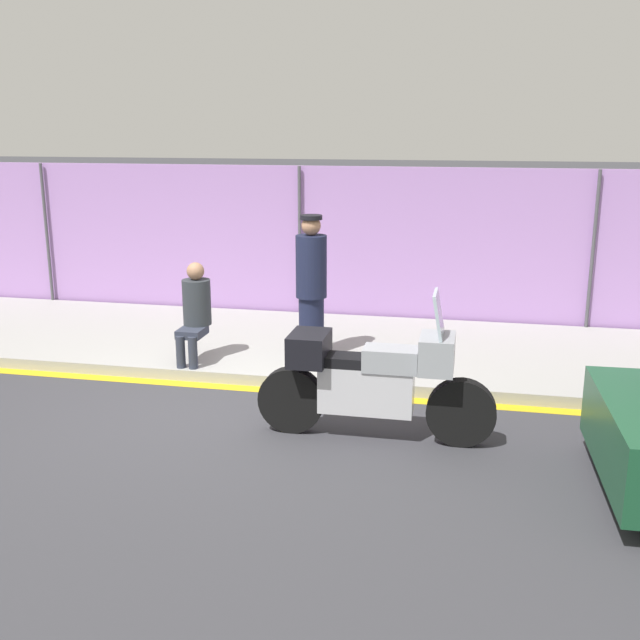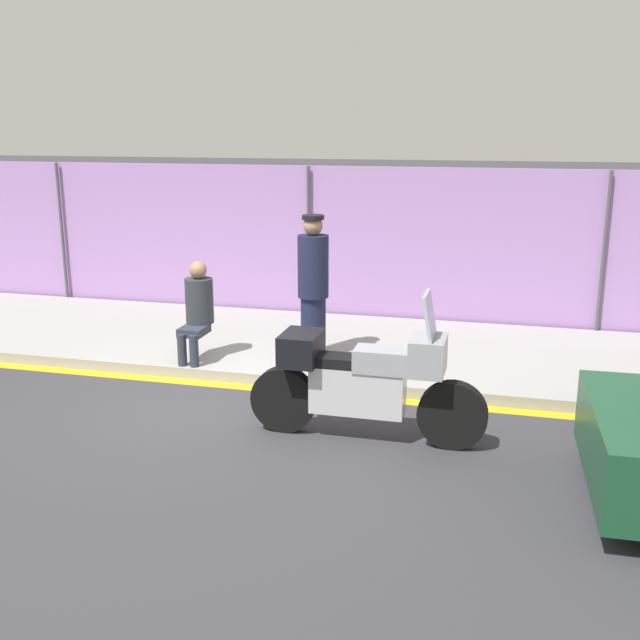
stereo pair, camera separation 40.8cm
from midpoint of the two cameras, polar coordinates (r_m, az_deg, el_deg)
The scene contains 7 objects.
ground_plane at distance 8.13m, azimuth -9.31°, elevation -6.90°, with size 120.00×120.00×0.00m, color #38383D.
sidewalk at distance 10.22m, azimuth -4.62°, elevation -1.82°, with size 31.46×3.06×0.14m.
curb_paint_stripe at distance 8.78m, azimuth -7.58°, elevation -5.15°, with size 31.46×0.18×0.01m.
storefront_fence at distance 11.51m, azimuth -2.46°, elevation 5.77°, with size 29.89×0.17×2.37m.
motorcycle at distance 7.17m, azimuth 2.39°, elevation -4.57°, with size 2.31×0.50×1.48m.
officer_standing at distance 9.20m, azimuth -1.94°, elevation 2.64°, with size 0.38×0.38×1.77m.
person_seated_on_curb at distance 9.26m, azimuth -10.74°, elevation 0.95°, with size 0.35×0.62×1.21m.
Camera 1 is at (2.60, -7.08, 2.95)m, focal length 42.00 mm.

